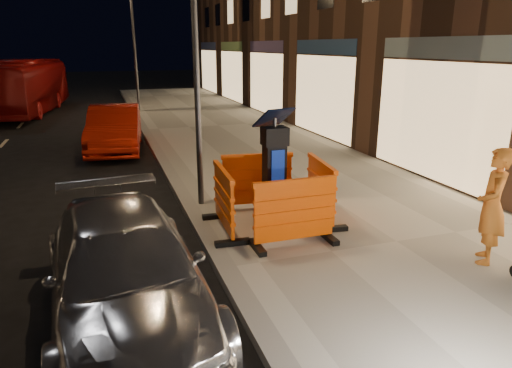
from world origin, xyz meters
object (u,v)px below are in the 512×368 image
object	(u,v)px
barrier_bldgside	(321,190)
barrier_kerbside	(224,201)
barrier_front	(294,212)
bus_doubledecker	(30,113)
man	(492,206)
barrier_back	(257,181)
car_red	(117,150)
car_silver	(130,315)
parking_kiosk	(274,171)

from	to	relation	value
barrier_bldgside	barrier_kerbside	bearing A→B (deg)	96.98
barrier_front	bus_doubledecker	bearing A→B (deg)	107.93
barrier_bldgside	man	world-z (taller)	man
barrier_bldgside	man	size ratio (longest dim) A/B	0.82
barrier_front	bus_doubledecker	distance (m)	20.71
barrier_front	barrier_back	xyz separation A→B (m)	(0.00, 1.90, 0.00)
barrier_kerbside	car_red	xyz separation A→B (m)	(-1.54, 8.13, -0.72)
car_red	bus_doubledecker	distance (m)	11.30
barrier_kerbside	barrier_back	bearing A→B (deg)	-42.02
barrier_kerbside	car_silver	xyz separation A→B (m)	(-1.81, -2.00, -0.72)
barrier_back	bus_doubledecker	world-z (taller)	bus_doubledecker
barrier_bldgside	car_silver	size ratio (longest dim) A/B	0.32
car_red	barrier_kerbside	bearing A→B (deg)	-73.41
barrier_bldgside	man	distance (m)	2.95
barrier_front	bus_doubledecker	world-z (taller)	bus_doubledecker
car_silver	bus_doubledecker	distance (m)	21.05
parking_kiosk	barrier_kerbside	distance (m)	1.05
parking_kiosk	barrier_bldgside	size ratio (longest dim) A/B	1.40
barrier_back	car_red	distance (m)	7.63
barrier_back	car_silver	world-z (taller)	barrier_back
parking_kiosk	barrier_back	distance (m)	1.05
barrier_kerbside	car_red	size ratio (longest dim) A/B	0.33
car_red	man	bearing A→B (deg)	-58.61
barrier_bldgside	car_red	world-z (taller)	barrier_bldgside
barrier_back	man	xyz separation A→B (m)	(2.56, -3.40, 0.33)
parking_kiosk	barrier_front	xyz separation A→B (m)	(0.00, -0.95, -0.45)
barrier_bldgside	car_red	bearing A→B (deg)	29.95
barrier_front	barrier_bldgside	xyz separation A→B (m)	(0.95, 0.95, 0.00)
car_silver	man	distance (m)	5.45
barrier_bldgside	bus_doubledecker	distance (m)	20.14
barrier_back	bus_doubledecker	distance (m)	18.91
car_red	barrier_front	bearing A→B (deg)	-68.80
barrier_front	car_silver	bearing A→B (deg)	-159.18
parking_kiosk	barrier_front	world-z (taller)	parking_kiosk
barrier_front	car_red	bearing A→B (deg)	105.35
car_silver	bus_doubledecker	bearing A→B (deg)	96.42
barrier_back	bus_doubledecker	xyz separation A→B (m)	(-6.38, 17.79, -0.72)
man	barrier_front	bearing A→B (deg)	-80.25
barrier_bldgside	bus_doubledecker	bearing A→B (deg)	28.34
barrier_front	man	xyz separation A→B (m)	(2.56, -1.50, 0.33)
barrier_front	car_silver	size ratio (longest dim) A/B	0.32
barrier_front	barrier_kerbside	world-z (taller)	same
barrier_front	car_silver	xyz separation A→B (m)	(-2.76, -1.05, -0.72)
barrier_front	bus_doubledecker	size ratio (longest dim) A/B	0.15
bus_doubledecker	barrier_bldgside	bearing A→B (deg)	-61.88
barrier_front	barrier_kerbside	xyz separation A→B (m)	(-0.95, 0.95, 0.00)
car_silver	car_red	bearing A→B (deg)	85.02
barrier_front	man	distance (m)	2.99
bus_doubledecker	man	world-z (taller)	man
man	barrier_kerbside	bearing A→B (deg)	-84.80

